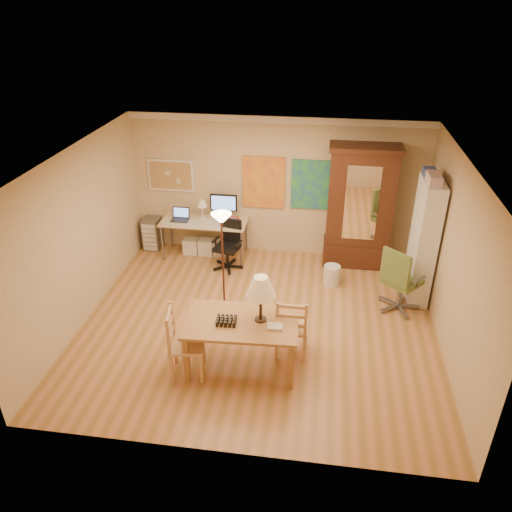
# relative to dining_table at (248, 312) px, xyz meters

# --- Properties ---
(floor) EXTENTS (5.50, 5.50, 0.00)m
(floor) POSITION_rel_dining_table_xyz_m (0.00, 0.98, -0.91)
(floor) COLOR olive
(floor) RESTS_ON ground
(crown_molding) EXTENTS (5.50, 0.08, 0.12)m
(crown_molding) POSITION_rel_dining_table_xyz_m (0.00, 3.44, 1.73)
(crown_molding) COLOR white
(crown_molding) RESTS_ON floor
(corkboard) EXTENTS (0.90, 0.04, 0.62)m
(corkboard) POSITION_rel_dining_table_xyz_m (-2.05, 3.45, 0.59)
(corkboard) COLOR tan
(corkboard) RESTS_ON floor
(art_panel_left) EXTENTS (0.80, 0.04, 1.00)m
(art_panel_left) POSITION_rel_dining_table_xyz_m (-0.25, 3.45, 0.54)
(art_panel_left) COLOR yellow
(art_panel_left) RESTS_ON floor
(art_panel_right) EXTENTS (0.75, 0.04, 0.95)m
(art_panel_right) POSITION_rel_dining_table_xyz_m (0.65, 3.45, 0.54)
(art_panel_right) COLOR #27629C
(art_panel_right) RESTS_ON floor
(dining_table) EXTENTS (1.56, 0.98, 1.43)m
(dining_table) POSITION_rel_dining_table_xyz_m (0.00, 0.00, 0.00)
(dining_table) COLOR olive
(dining_table) RESTS_ON floor
(ladder_chair_back) EXTENTS (0.45, 0.43, 0.97)m
(ladder_chair_back) POSITION_rel_dining_table_xyz_m (0.57, 0.33, -0.45)
(ladder_chair_back) COLOR tan
(ladder_chair_back) RESTS_ON floor
(ladder_chair_left) EXTENTS (0.53, 0.55, 1.04)m
(ladder_chair_left) POSITION_rel_dining_table_xyz_m (-0.83, -0.27, -0.42)
(ladder_chair_left) COLOR tan
(ladder_chair_left) RESTS_ON floor
(torchiere_lamp) EXTENTS (0.31, 0.31, 1.73)m
(torchiere_lamp) POSITION_rel_dining_table_xyz_m (-0.61, 1.29, 0.48)
(torchiere_lamp) COLOR #46251C
(torchiere_lamp) RESTS_ON floor
(computer_desk) EXTENTS (1.64, 0.72, 1.24)m
(computer_desk) POSITION_rel_dining_table_xyz_m (-1.32, 3.13, -0.45)
(computer_desk) COLOR beige
(computer_desk) RESTS_ON floor
(office_chair_black) EXTENTS (0.58, 0.58, 0.94)m
(office_chair_black) POSITION_rel_dining_table_xyz_m (-0.81, 2.68, -0.66)
(office_chair_black) COLOR black
(office_chair_black) RESTS_ON floor
(office_chair_green) EXTENTS (0.73, 0.73, 1.14)m
(office_chair_green) POSITION_rel_dining_table_xyz_m (2.20, 1.71, -0.60)
(office_chair_green) COLOR slate
(office_chair_green) RESTS_ON floor
(drawer_cart) EXTENTS (0.32, 0.39, 0.64)m
(drawer_cart) POSITION_rel_dining_table_xyz_m (-2.48, 3.26, -0.59)
(drawer_cart) COLOR slate
(drawer_cart) RESTS_ON floor
(armoire) EXTENTS (1.25, 0.60, 2.31)m
(armoire) POSITION_rel_dining_table_xyz_m (1.56, 3.21, 0.10)
(armoire) COLOR #35190E
(armoire) RESTS_ON floor
(bookshelf) EXTENTS (0.31, 0.84, 2.09)m
(bookshelf) POSITION_rel_dining_table_xyz_m (2.55, 2.18, 0.13)
(bookshelf) COLOR white
(bookshelf) RESTS_ON floor
(wastebin) EXTENTS (0.30, 0.30, 0.37)m
(wastebin) POSITION_rel_dining_table_xyz_m (1.13, 2.34, -0.72)
(wastebin) COLOR silver
(wastebin) RESTS_ON floor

